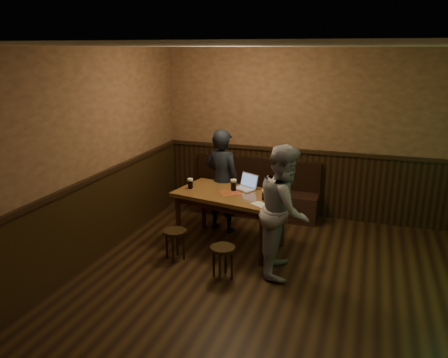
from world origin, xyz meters
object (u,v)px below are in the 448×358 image
Objects in this scene: stool_right at (223,253)px; laptop at (246,185)px; person_suit at (222,181)px; pint_left at (190,184)px; pub_table at (230,200)px; person_grey at (284,210)px; stool_left at (175,236)px; bench at (254,196)px; pint_mid at (234,185)px; pint_right at (264,195)px.

laptop is (-0.04, 1.18, 0.53)m from stool_right.
laptop is at bearing 163.48° from person_suit.
pint_left is 0.61m from person_suit.
person_grey is at bearing -19.16° from pub_table.
bench is at bearing 74.31° from stool_left.
pint_mid is 0.11× the size of person_suit.
pint_left reaches higher than bench.
pint_mid is 0.21m from laptop.
pub_table is at bearing -100.78° from pint_mid.
stool_left is at bearing -119.73° from pub_table.
pint_right is (1.10, 0.51, 0.54)m from stool_left.
pub_table is 0.22m from pint_mid.
stool_right is 1.34m from pint_left.
pub_table is 9.66× the size of pint_mid.
stool_left is at bearing -105.69° from bench.
pub_table is 11.23× the size of pint_right.
pint_left reaches higher than pint_right.
pint_mid is at bearing 11.03° from pint_left.
person_grey is (0.34, -0.35, -0.05)m from pint_right.
laptop is (0.17, -1.11, 0.56)m from bench.
bench is at bearing 18.37° from person_grey.
person_suit is (-0.51, 1.44, 0.47)m from stool_right.
stool_left is (-0.57, -2.02, 0.03)m from bench.
bench is 2.10m from stool_left.
person_suit reaches higher than stool_left.
laptop reaches higher than stool_right.
laptop is at bearing 132.32° from pint_right.
laptop is at bearing 92.07° from stool_right.
person_grey is (0.86, -0.61, -0.06)m from pint_mid.
person_suit reaches higher than stool_right.
person_grey is (1.17, -1.01, 0.02)m from person_suit.
pint_left is 1.09× the size of pint_right.
stool_right is at bearing 122.06° from person_suit.
pint_right is 1.06m from person_suit.
pint_left is at bearing 131.72° from stool_right.
pint_mid is 1.16× the size of pint_right.
pint_left is (-0.60, -1.38, 0.58)m from bench.
person_grey is at bearing 32.53° from stool_right.
person_grey reaches higher than stool_left.
pint_left is 0.41× the size of laptop.
person_suit is at bearing 127.76° from pint_mid.
person_grey is at bearing -64.73° from bench.
person_grey is at bearing -35.27° from pint_mid.
pub_table is at bearing 1.89° from pint_left.
laptop reaches higher than stool_left.
pint_left reaches higher than stool_right.
laptop is at bearing 19.07° from pint_left.
laptop is at bearing 66.33° from pub_table.
person_grey is (0.88, -1.86, 0.52)m from bench.
pint_mid is at bearing -108.39° from laptop.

